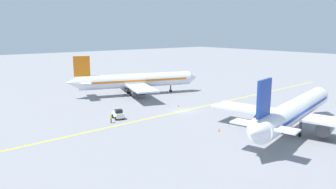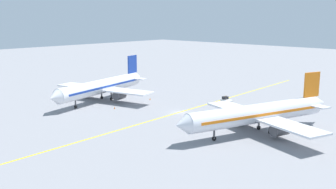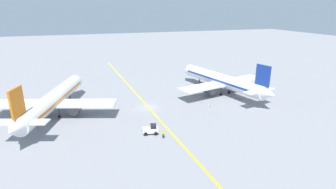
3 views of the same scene
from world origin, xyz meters
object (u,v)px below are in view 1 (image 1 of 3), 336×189
traffic_cone_by_wingtip (178,105)px  airplane_at_gate (135,81)px  ground_crew_worker (111,118)px  traffic_cone_mid_apron (219,130)px  baggage_tug_white (118,114)px  airplane_adjacent_stand (294,111)px  traffic_cone_near_nose (259,116)px

traffic_cone_by_wingtip → airplane_at_gate: bearing=179.3°
ground_crew_worker → traffic_cone_by_wingtip: 18.35m
airplane_at_gate → traffic_cone_by_wingtip: 18.21m
traffic_cone_by_wingtip → ground_crew_worker: bearing=-83.0°
traffic_cone_mid_apron → baggage_tug_white: bearing=-152.3°
airplane_at_gate → airplane_adjacent_stand: (44.27, 2.50, 0.00)m
ground_crew_worker → airplane_adjacent_stand: bearing=40.9°
airplane_at_gate → traffic_cone_by_wingtip: bearing=-0.7°
airplane_at_gate → traffic_cone_near_nose: bearing=10.0°
traffic_cone_near_nose → ground_crew_worker: bearing=-121.1°
traffic_cone_near_nose → airplane_at_gate: bearing=-170.0°
airplane_adjacent_stand → traffic_cone_by_wingtip: size_ratio=63.98×
airplane_at_gate → traffic_cone_near_nose: size_ratio=63.01×
airplane_at_gate → traffic_cone_near_nose: airplane_at_gate is taller
baggage_tug_white → ground_crew_worker: baggage_tug_white is taller
ground_crew_worker → baggage_tug_white: bearing=124.8°
baggage_tug_white → traffic_cone_mid_apron: size_ratio=5.91×
baggage_tug_white → airplane_at_gate: bearing=139.1°
airplane_adjacent_stand → baggage_tug_white: (-25.88, -18.43, -2.81)m
baggage_tug_white → traffic_cone_mid_apron: baggage_tug_white is taller
traffic_cone_mid_apron → airplane_adjacent_stand: bearing=48.2°
airplane_at_gate → baggage_tug_white: bearing=-40.9°
ground_crew_worker → traffic_cone_near_nose: bearing=58.9°
traffic_cone_near_nose → traffic_cone_mid_apron: same height
traffic_cone_mid_apron → traffic_cone_by_wingtip: same height
ground_crew_worker → traffic_cone_near_nose: ground_crew_worker is taller
baggage_tug_white → traffic_cone_near_nose: baggage_tug_white is taller
traffic_cone_by_wingtip → traffic_cone_mid_apron: bearing=-19.5°
airplane_adjacent_stand → traffic_cone_mid_apron: airplane_adjacent_stand is taller
baggage_tug_white → airplane_adjacent_stand: bearing=35.5°
traffic_cone_by_wingtip → traffic_cone_near_nose: bearing=20.5°
airplane_at_gate → baggage_tug_white: airplane_at_gate is taller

